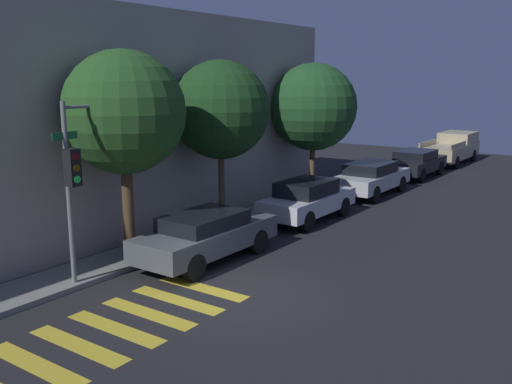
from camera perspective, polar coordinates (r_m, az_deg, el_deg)
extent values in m
plane|color=black|center=(14.10, -2.28, -10.02)|extent=(60.00, 60.00, 0.00)
cube|color=slate|center=(16.68, -13.36, -6.62)|extent=(26.00, 1.62, 0.14)
cube|color=#A89E8E|center=(19.32, -22.23, 6.17)|extent=(26.00, 6.00, 7.31)
cube|color=gold|center=(11.59, -21.17, -15.81)|extent=(0.45, 2.60, 0.00)
cube|color=gold|center=(12.07, -17.36, -14.42)|extent=(0.45, 2.60, 0.00)
cube|color=gold|center=(12.59, -13.89, -13.09)|extent=(0.45, 2.60, 0.00)
cube|color=gold|center=(13.17, -10.75, -11.83)|extent=(0.45, 2.60, 0.00)
cube|color=gold|center=(13.78, -7.90, -10.64)|extent=(0.45, 2.60, 0.00)
cube|color=gold|center=(14.43, -5.33, -9.54)|extent=(0.45, 2.60, 0.00)
cylinder|color=slate|center=(14.48, -18.20, -0.51)|extent=(0.12, 0.12, 4.60)
cube|color=black|center=(14.19, -17.89, 2.35)|extent=(0.30, 0.30, 0.90)
cylinder|color=#4C0C0C|center=(14.02, -17.56, 3.38)|extent=(0.18, 0.02, 0.18)
cylinder|color=#593D0A|center=(14.06, -17.49, 2.30)|extent=(0.18, 0.02, 0.18)
cylinder|color=#26E54C|center=(14.10, -17.42, 1.21)|extent=(0.18, 0.02, 0.18)
cube|color=#19662D|center=(14.26, -18.58, 5.35)|extent=(0.70, 0.02, 0.18)
cylinder|color=slate|center=(14.85, -15.51, 8.31)|extent=(2.07, 0.08, 0.08)
sphere|color=#F9E5B2|center=(15.53, -12.51, 8.21)|extent=(0.36, 0.36, 0.36)
cube|color=#4C5156|center=(16.25, -4.95, -4.57)|extent=(4.63, 1.75, 0.64)
cube|color=black|center=(16.02, -5.25, -2.85)|extent=(2.41, 1.54, 0.41)
cylinder|color=black|center=(17.88, -3.89, -4.13)|extent=(0.72, 0.22, 0.72)
cylinder|color=black|center=(16.97, 0.24, -4.96)|extent=(0.72, 0.22, 0.72)
cylinder|color=black|center=(15.85, -10.47, -6.36)|extent=(0.72, 0.22, 0.72)
cylinder|color=black|center=(14.82, -6.19, -7.51)|extent=(0.72, 0.22, 0.72)
cube|color=silver|center=(20.78, 5.20, -1.05)|extent=(4.32, 1.71, 0.61)
cube|color=black|center=(20.58, 5.08, 0.43)|extent=(2.25, 1.51, 0.52)
cylinder|color=black|center=(22.36, 5.21, -0.96)|extent=(0.72, 0.22, 0.72)
cylinder|color=black|center=(21.65, 8.72, -1.46)|extent=(0.72, 0.22, 0.72)
cylinder|color=black|center=(20.14, 1.38, -2.31)|extent=(0.72, 0.22, 0.72)
cylinder|color=black|center=(19.35, 5.16, -2.93)|extent=(0.72, 0.22, 0.72)
cube|color=#B7BABF|center=(25.68, 11.46, 1.21)|extent=(4.67, 1.80, 0.63)
cube|color=black|center=(25.48, 11.40, 2.38)|extent=(2.43, 1.58, 0.47)
cylinder|color=black|center=(27.36, 11.12, 1.18)|extent=(0.72, 0.22, 0.72)
cylinder|color=black|center=(26.76, 14.28, 0.80)|extent=(0.72, 0.22, 0.72)
cylinder|color=black|center=(24.79, 8.36, 0.20)|extent=(0.72, 0.22, 0.72)
cylinder|color=black|center=(24.12, 11.79, -0.24)|extent=(0.72, 0.22, 0.72)
cube|color=black|center=(30.84, 15.70, 2.69)|extent=(4.55, 1.82, 0.61)
cube|color=black|center=(30.66, 15.68, 3.62)|extent=(2.36, 1.60, 0.44)
cylinder|color=black|center=(32.46, 15.15, 2.60)|extent=(0.72, 0.22, 0.72)
cylinder|color=black|center=(31.95, 17.90, 2.30)|extent=(0.72, 0.22, 0.72)
cylinder|color=black|center=(29.86, 13.27, 1.94)|extent=(0.72, 0.22, 0.72)
cylinder|color=black|center=(29.30, 16.23, 1.61)|extent=(0.72, 0.22, 0.72)
cube|color=tan|center=(36.28, 18.80, 3.91)|extent=(5.78, 2.00, 0.78)
cube|color=tan|center=(37.72, 19.56, 5.20)|extent=(2.60, 1.84, 0.61)
cube|color=tan|center=(35.10, 16.79, 4.68)|extent=(2.89, 0.08, 0.28)
cube|color=tan|center=(34.59, 19.56, 4.41)|extent=(2.89, 0.08, 0.28)
cylinder|color=black|center=(38.29, 18.23, 3.73)|extent=(0.72, 0.22, 0.72)
cylinder|color=black|center=(37.80, 20.86, 3.46)|extent=(0.72, 0.22, 0.72)
cylinder|color=black|center=(34.90, 16.48, 3.13)|extent=(0.72, 0.22, 0.72)
cylinder|color=black|center=(34.37, 19.35, 2.82)|extent=(0.72, 0.22, 0.72)
cylinder|color=#4C3823|center=(16.45, -12.65, -1.78)|extent=(0.31, 0.31, 2.94)
sphere|color=#234C1E|center=(16.06, -13.08, 7.79)|extent=(3.39, 3.39, 3.39)
cylinder|color=brown|center=(19.46, -3.46, 0.38)|extent=(0.21, 0.21, 2.84)
sphere|color=#193D19|center=(19.12, -3.56, 8.21)|extent=(3.29, 3.29, 3.29)
cylinder|color=brown|center=(24.58, 5.64, 2.31)|extent=(0.23, 0.23, 2.53)
sphere|color=#1E4721|center=(24.30, 5.76, 8.46)|extent=(3.67, 3.67, 3.67)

